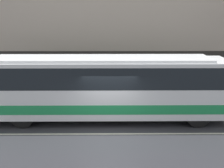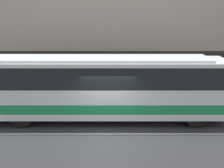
{
  "view_description": "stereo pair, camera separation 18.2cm",
  "coord_description": "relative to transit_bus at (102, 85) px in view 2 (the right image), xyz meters",
  "views": [
    {
      "loc": [
        0.01,
        -12.95,
        5.51
      ],
      "look_at": [
        0.14,
        1.9,
        1.83
      ],
      "focal_mm": 50.0,
      "sensor_mm": 36.0,
      "label": 1
    },
    {
      "loc": [
        0.19,
        -12.95,
        5.51
      ],
      "look_at": [
        0.14,
        1.9,
        1.83
      ],
      "focal_mm": 50.0,
      "sensor_mm": 36.0,
      "label": 2
    }
  ],
  "objects": [
    {
      "name": "lane_stripe",
      "position": [
        0.34,
        -1.9,
        -1.77
      ],
      "size": [
        54.0,
        0.14,
        0.01
      ],
      "color": "beige",
      "rests_on": "ground_plane"
    },
    {
      "name": "transit_bus",
      "position": [
        0.0,
        0.0,
        0.0
      ],
      "size": [
        12.23,
        2.52,
        3.15
      ],
      "color": "white",
      "rests_on": "ground_plane"
    },
    {
      "name": "pedestrian_waiting",
      "position": [
        -3.42,
        3.68,
        -0.89
      ],
      "size": [
        0.36,
        0.36,
        1.63
      ],
      "color": "navy",
      "rests_on": "sidewalk"
    },
    {
      "name": "sidewalk",
      "position": [
        0.34,
        3.39,
        -1.71
      ],
      "size": [
        60.0,
        2.6,
        0.14
      ],
      "color": "gray",
      "rests_on": "ground_plane"
    },
    {
      "name": "ground_plane",
      "position": [
        0.34,
        -1.9,
        -1.78
      ],
      "size": [
        60.0,
        60.0,
        0.0
      ],
      "primitive_type": "plane",
      "color": "#333338"
    }
  ]
}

